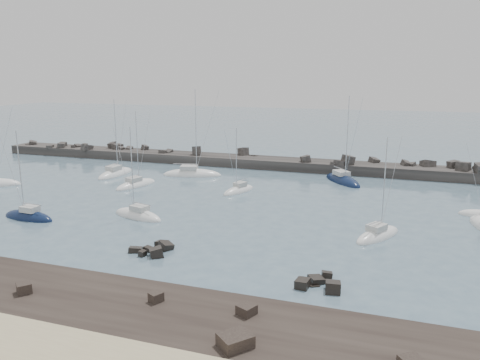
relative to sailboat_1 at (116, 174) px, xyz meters
name	(u,v)px	position (x,y,z in m)	size (l,w,h in m)	color
ground	(217,228)	(28.52, -21.90, -0.15)	(400.00, 400.00, 0.00)	slate
rock_shelf	(108,315)	(28.27, -43.92, -0.12)	(140.00, 12.00, 1.92)	black
rock_cluster_near	(153,250)	(25.01, -31.13, -0.02)	(4.58, 4.31, 1.80)	black
rock_cluster_far	(320,285)	(42.69, -33.74, 0.04)	(3.95, 4.04, 1.46)	black
breakwater	(254,165)	(21.33, 16.08, 0.15)	(115.00, 7.21, 5.10)	#2D2A28
sailboat_1	(116,174)	(0.00, 0.00, 0.00)	(3.45, 9.42, 14.69)	white
sailboat_2	(29,217)	(4.41, -26.17, 0.00)	(7.72, 2.89, 12.19)	#0E1B3B
sailboat_3	(136,185)	(7.99, -6.24, -0.02)	(4.66, 8.73, 13.16)	white
sailboat_4	(192,175)	(13.33, 4.14, -0.01)	(11.09, 5.90, 16.59)	white
sailboat_5	(138,216)	(17.23, -21.10, -0.01)	(8.23, 4.45, 12.54)	white
sailboat_6	(239,191)	(25.24, -4.49, -0.01)	(4.41, 7.13, 10.96)	white
sailboat_7	(378,236)	(46.80, -19.07, -0.01)	(5.82, 7.84, 12.22)	white
sailboat_8	(342,181)	(39.74, 7.75, 0.00)	(8.41, 9.78, 15.65)	#0E1B3B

